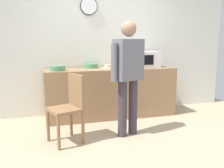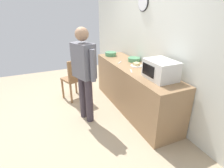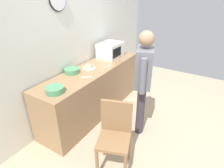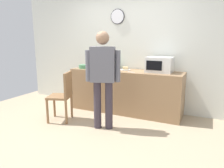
{
  "view_description": "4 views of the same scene",
  "coord_description": "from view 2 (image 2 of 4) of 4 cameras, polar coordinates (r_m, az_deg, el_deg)",
  "views": [
    {
      "loc": [
        -1.09,
        -3.05,
        1.38
      ],
      "look_at": [
        0.03,
        0.83,
        0.68
      ],
      "focal_mm": 39.18,
      "sensor_mm": 36.0,
      "label": 1
    },
    {
      "loc": [
        2.93,
        -0.49,
        1.95
      ],
      "look_at": [
        0.06,
        0.78,
        0.59
      ],
      "focal_mm": 28.77,
      "sensor_mm": 36.0,
      "label": 2
    },
    {
      "loc": [
        -2.33,
        -0.69,
        2.17
      ],
      "look_at": [
        0.13,
        0.82,
        0.69
      ],
      "focal_mm": 30.0,
      "sensor_mm": 36.0,
      "label": 3
    },
    {
      "loc": [
        1.74,
        -2.86,
        1.53
      ],
      "look_at": [
        0.04,
        0.74,
        0.69
      ],
      "focal_mm": 33.85,
      "sensor_mm": 36.0,
      "label": 4
    }
  ],
  "objects": [
    {
      "name": "salad_bowl",
      "position": [
        4.23,
        -0.43,
        9.55
      ],
      "size": [
        0.26,
        0.26,
        0.08
      ],
      "primitive_type": "cylinder",
      "color": "#4C8E60",
      "rests_on": "kitchen_counter"
    },
    {
      "name": "kitchen_counter",
      "position": [
        3.62,
        6.8,
        -1.33
      ],
      "size": [
        2.37,
        0.62,
        0.9
      ],
      "primitive_type": "cube",
      "color": "#93704C",
      "rests_on": "ground_plane"
    },
    {
      "name": "wooden_chair",
      "position": [
        4.01,
        -11.85,
        2.03
      ],
      "size": [
        0.51,
        0.51,
        0.94
      ],
      "color": "olive",
      "rests_on": "ground_plane"
    },
    {
      "name": "fork_utensil",
      "position": [
        3.21,
        6.12,
        4.14
      ],
      "size": [
        0.16,
        0.08,
        0.01
      ],
      "primitive_type": "cube",
      "rotation": [
        0.0,
        0.0,
        2.75
      ],
      "color": "silver",
      "rests_on": "kitchen_counter"
    },
    {
      "name": "person_standing",
      "position": [
        3.08,
        -8.87,
        4.61
      ],
      "size": [
        0.56,
        0.36,
        1.67
      ],
      "color": "#3B323D",
      "rests_on": "ground_plane"
    },
    {
      "name": "back_wall",
      "position": [
        3.66,
        11.73,
        12.71
      ],
      "size": [
        5.4,
        0.13,
        2.6
      ],
      "color": "silver",
      "rests_on": "ground_plane"
    },
    {
      "name": "sandwich_plate",
      "position": [
        3.5,
        7.78,
        6.02
      ],
      "size": [
        0.22,
        0.22,
        0.07
      ],
      "color": "white",
      "rests_on": "kitchen_counter"
    },
    {
      "name": "microwave",
      "position": [
        2.9,
        15.19,
        4.39
      ],
      "size": [
        0.5,
        0.39,
        0.3
      ],
      "color": "silver",
      "rests_on": "kitchen_counter"
    },
    {
      "name": "ground_plane",
      "position": [
        3.56,
        -12.17,
        -10.49
      ],
      "size": [
        6.0,
        6.0,
        0.0
      ],
      "primitive_type": "plane",
      "color": "tan"
    },
    {
      "name": "spoon_utensil",
      "position": [
        3.69,
        2.45,
        6.84
      ],
      "size": [
        0.13,
        0.14,
        0.01
      ],
      "primitive_type": "cube",
      "rotation": [
        0.0,
        0.0,
        2.27
      ],
      "color": "silver",
      "rests_on": "kitchen_counter"
    },
    {
      "name": "cereal_bowl",
      "position": [
        3.81,
        7.02,
        7.75
      ],
      "size": [
        0.25,
        0.25,
        0.08
      ],
      "primitive_type": "cylinder",
      "color": "#4C8E60",
      "rests_on": "kitchen_counter"
    }
  ]
}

